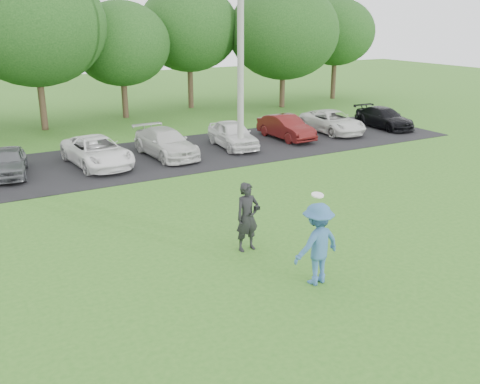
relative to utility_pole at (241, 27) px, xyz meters
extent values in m
plane|color=#326C1F|center=(-4.63, -11.65, -5.47)|extent=(100.00, 100.00, 0.00)
cube|color=black|center=(-4.63, 1.35, -5.45)|extent=(32.00, 6.50, 0.03)
cylinder|color=gray|center=(0.00, 0.00, 0.00)|extent=(0.28, 0.28, 10.94)
imported|color=#335F91|center=(-4.47, -11.45, -4.49)|extent=(1.33, 0.86, 1.95)
cylinder|color=white|center=(-4.71, -11.68, -3.21)|extent=(0.27, 0.27, 0.07)
imported|color=black|center=(-4.93, -9.07, -4.54)|extent=(0.70, 0.48, 1.86)
cube|color=black|center=(-4.75, -9.25, -4.27)|extent=(0.15, 0.11, 0.10)
imported|color=#54565B|center=(-9.52, 1.34, -4.89)|extent=(1.84, 3.40, 1.10)
imported|color=white|center=(-6.13, 1.15, -4.85)|extent=(2.33, 4.40, 1.18)
imported|color=silver|center=(-3.09, 1.20, -4.84)|extent=(1.97, 4.21, 1.19)
imported|color=silver|center=(0.27, 1.22, -4.82)|extent=(1.82, 3.75, 1.23)
imported|color=#501211|center=(3.45, 1.48, -4.85)|extent=(1.35, 3.61, 1.18)
imported|color=silver|center=(6.49, 1.59, -4.87)|extent=(2.07, 4.17, 1.14)
imported|color=black|center=(9.75, 1.17, -4.89)|extent=(1.64, 3.82, 1.10)
cylinder|color=#38281C|center=(-6.63, 9.95, -4.12)|extent=(0.36, 0.36, 2.70)
ellipsoid|color=#214C19|center=(-6.63, 9.95, 0.01)|extent=(7.42, 7.42, 6.31)
cylinder|color=#38281C|center=(-1.63, 11.35, -4.37)|extent=(0.36, 0.36, 2.20)
ellipsoid|color=#214C19|center=(-1.63, 11.35, -1.11)|extent=(5.76, 5.76, 4.90)
cylinder|color=#38281C|center=(3.37, 12.75, -4.12)|extent=(0.36, 0.36, 2.70)
ellipsoid|color=#214C19|center=(3.37, 12.75, -0.33)|extent=(6.50, 6.50, 5.53)
cylinder|color=#38281C|center=(8.87, 9.95, -4.37)|extent=(0.36, 0.36, 2.20)
ellipsoid|color=#214C19|center=(8.87, 9.95, -0.55)|extent=(7.24, 7.24, 6.15)
cylinder|color=#38281C|center=(14.37, 11.35, -4.12)|extent=(0.36, 0.36, 2.70)
ellipsoid|color=#214C19|center=(14.37, 11.35, -0.68)|extent=(5.58, 5.58, 4.74)
camera|label=1|loc=(-11.52, -20.34, 0.47)|focal=40.00mm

